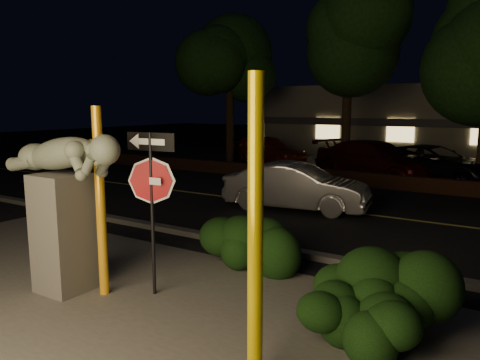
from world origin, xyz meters
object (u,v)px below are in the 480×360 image
at_px(parked_car_red, 266,150).
at_px(parked_car_dark, 432,165).
at_px(yellow_pole_left, 101,203).
at_px(signpost, 151,181).
at_px(yellow_pole_right, 255,235).
at_px(parked_car_darkred, 375,161).
at_px(sculpture, 63,195).
at_px(silver_sedan, 297,187).

bearing_deg(parked_car_red, parked_car_dark, -90.44).
height_order(yellow_pole_left, signpost, yellow_pole_left).
xyz_separation_m(yellow_pole_right, parked_car_darkred, (-2.98, 14.23, -0.85)).
relative_size(parked_car_red, parked_car_dark, 0.83).
distance_m(signpost, sculpture, 1.41).
bearing_deg(silver_sedan, signpost, 177.56).
bearing_deg(parked_car_red, signpost, -144.64).
bearing_deg(parked_car_darkred, yellow_pole_right, -146.57).
bearing_deg(sculpture, yellow_pole_left, 19.62).
distance_m(silver_sedan, parked_car_darkred, 6.53).
height_order(yellow_pole_right, parked_car_darkred, yellow_pole_right).
relative_size(silver_sedan, parked_car_darkred, 0.76).
height_order(parked_car_darkred, parked_car_dark, parked_car_darkred).
bearing_deg(parked_car_darkred, silver_sedan, -160.62).
bearing_deg(yellow_pole_left, parked_car_red, 110.77).
bearing_deg(sculpture, silver_sedan, 85.77).
bearing_deg(sculpture, parked_car_red, 108.31).
relative_size(sculpture, parked_car_red, 0.58).
relative_size(yellow_pole_right, silver_sedan, 0.81).
bearing_deg(parked_car_darkred, yellow_pole_left, -159.08).
bearing_deg(silver_sedan, sculpture, 167.11).
bearing_deg(parked_car_dark, yellow_pole_left, -175.71).
relative_size(yellow_pole_right, parked_car_dark, 0.62).
distance_m(parked_car_red, parked_car_dark, 8.27).
xyz_separation_m(silver_sedan, parked_car_red, (-5.76, 8.50, 0.08)).
distance_m(parked_car_red, parked_car_darkred, 6.33).
relative_size(parked_car_darkred, parked_car_dark, 1.01).
xyz_separation_m(sculpture, parked_car_darkred, (0.74, 13.68, -0.78)).
relative_size(yellow_pole_right, parked_car_red, 0.75).
bearing_deg(silver_sedan, parked_car_red, 25.19).
xyz_separation_m(yellow_pole_left, parked_car_darkred, (0.16, 13.47, -0.68)).
bearing_deg(parked_car_dark, parked_car_darkred, 109.10).
relative_size(signpost, silver_sedan, 0.63).
relative_size(yellow_pole_left, sculpture, 1.16).
bearing_deg(yellow_pole_left, parked_car_dark, 80.77).
bearing_deg(silver_sedan, parked_car_darkred, -11.18).
bearing_deg(signpost, parked_car_dark, 77.07).
xyz_separation_m(silver_sedan, parked_car_dark, (2.32, 6.72, 0.06)).
height_order(sculpture, parked_car_red, sculpture).
xyz_separation_m(yellow_pole_left, sculpture, (-0.58, -0.21, 0.09)).
xyz_separation_m(signpost, silver_sedan, (-0.75, 6.54, -1.12)).
height_order(yellow_pole_left, yellow_pole_right, yellow_pole_right).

